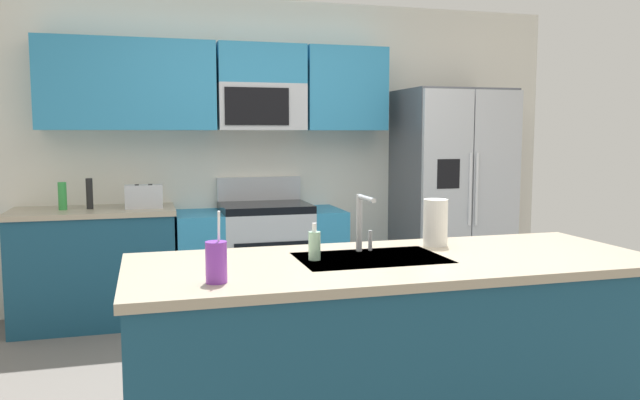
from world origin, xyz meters
name	(u,v)px	position (x,y,z in m)	size (l,w,h in m)	color
ground_plane	(346,395)	(0.00, 0.00, 0.00)	(9.00, 9.00, 0.00)	#66605B
kitchen_wall_unit	(256,133)	(-0.14, 2.08, 1.47)	(5.20, 0.43, 2.60)	silver
back_counter	(95,266)	(-1.46, 1.80, 0.45)	(1.22, 0.63, 0.90)	navy
range_oven	(261,258)	(-0.16, 1.80, 0.44)	(1.36, 0.61, 1.10)	#B7BABF
refrigerator	(451,196)	(1.53, 1.73, 0.93)	(0.90, 0.76, 1.85)	#4C4F54
island_counter	(394,352)	(0.04, -0.59, 0.45)	(2.43, 0.93, 0.90)	navy
toaster	(144,196)	(-1.08, 1.75, 0.99)	(0.28, 0.16, 0.18)	#B7BABF
pepper_mill	(90,194)	(-1.48, 1.80, 1.02)	(0.05, 0.05, 0.23)	black
bottle_green	(62,196)	(-1.67, 1.80, 1.00)	(0.06, 0.06, 0.21)	green
sink_faucet	(362,218)	(-0.05, -0.40, 1.07)	(0.08, 0.21, 0.28)	#B7BABF
drink_cup_purple	(216,262)	(-0.80, -0.83, 0.98)	(0.08, 0.08, 0.28)	purple
soap_dispenser	(314,245)	(-0.32, -0.52, 0.97)	(0.06, 0.06, 0.17)	#A5D8B2
paper_towel_roll	(435,222)	(0.37, -0.33, 1.02)	(0.12, 0.12, 0.24)	white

